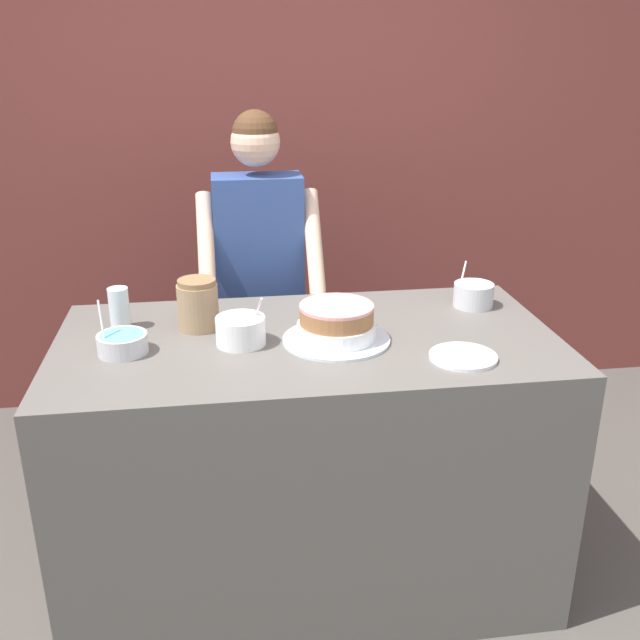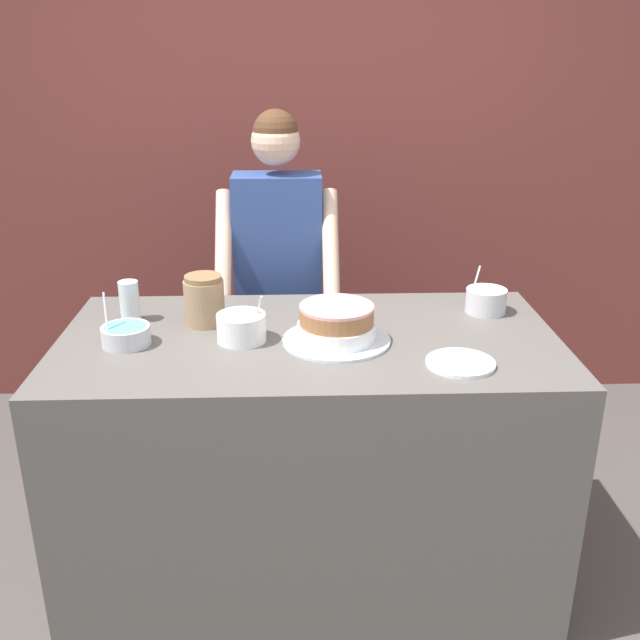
{
  "view_description": "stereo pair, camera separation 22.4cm",
  "coord_description": "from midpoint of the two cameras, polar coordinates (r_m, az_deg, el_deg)",
  "views": [
    {
      "loc": [
        -0.26,
        -1.69,
        1.82
      ],
      "look_at": [
        0.03,
        0.37,
        1.0
      ],
      "focal_mm": 40.0,
      "sensor_mm": 36.0,
      "label": 1
    },
    {
      "loc": [
        -0.04,
        -1.71,
        1.82
      ],
      "look_at": [
        0.03,
        0.37,
        1.0
      ],
      "focal_mm": 40.0,
      "sensor_mm": 36.0,
      "label": 2
    }
  ],
  "objects": [
    {
      "name": "person_baker",
      "position": [
        2.92,
        -7.06,
        4.2
      ],
      "size": [
        0.48,
        0.43,
        1.58
      ],
      "color": "#2D2D38",
      "rests_on": "ground_plane"
    },
    {
      "name": "cake",
      "position": [
        2.25,
        -1.53,
        -0.43
      ],
      "size": [
        0.34,
        0.34,
        0.12
      ],
      "color": "silver",
      "rests_on": "counter"
    },
    {
      "name": "wall_back",
      "position": [
        3.65,
        -5.88,
        13.04
      ],
      "size": [
        10.0,
        0.05,
        2.6
      ],
      "color": "brown",
      "rests_on": "ground_plane"
    },
    {
      "name": "frosting_bowl_white",
      "position": [
        2.59,
        9.78,
        2.04
      ],
      "size": [
        0.14,
        0.14,
        0.15
      ],
      "color": "silver",
      "rests_on": "counter"
    },
    {
      "name": "frosting_bowl_pink",
      "position": [
        2.26,
        -9.2,
        -0.81
      ],
      "size": [
        0.16,
        0.16,
        0.16
      ],
      "color": "white",
      "rests_on": "counter"
    },
    {
      "name": "stoneware_jar",
      "position": [
        2.4,
        -12.4,
        1.17
      ],
      "size": [
        0.13,
        0.13,
        0.17
      ],
      "color": "#9E7F5B",
      "rests_on": "counter"
    },
    {
      "name": "frosting_bowl_blue",
      "position": [
        2.29,
        -18.27,
        -1.78
      ],
      "size": [
        0.15,
        0.15,
        0.17
      ],
      "color": "silver",
      "rests_on": "counter"
    },
    {
      "name": "counter",
      "position": [
        2.52,
        -3.53,
        -11.23
      ],
      "size": [
        1.62,
        0.83,
        0.93
      ],
      "color": "#5B5651",
      "rests_on": "ground_plane"
    },
    {
      "name": "drinking_glass",
      "position": [
        2.47,
        -18.29,
        0.84
      ],
      "size": [
        0.07,
        0.07,
        0.14
      ],
      "color": "silver",
      "rests_on": "counter"
    },
    {
      "name": "ceramic_plate",
      "position": [
        2.17,
        8.51,
        -2.98
      ],
      "size": [
        0.21,
        0.21,
        0.01
      ],
      "color": "silver",
      "rests_on": "counter"
    }
  ]
}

